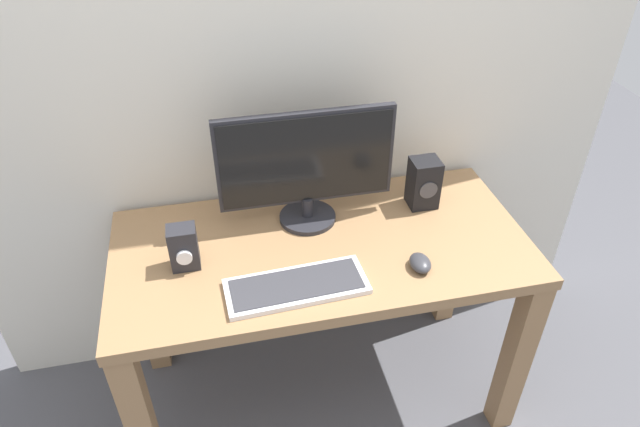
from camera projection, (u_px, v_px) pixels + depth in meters
name	position (u px, v px, depth m)	size (l,w,h in m)	color
ground_plane	(321.00, 388.00, 2.24)	(6.00, 6.00, 0.00)	#4C4C51
desk	(322.00, 276.00, 1.89)	(1.32, 0.64, 0.74)	#936D47
monitor	(306.00, 165.00, 1.79)	(0.57, 0.19, 0.39)	#232328
keyboard_primary	(297.00, 286.00, 1.63)	(0.42, 0.18, 0.02)	silver
mouse	(420.00, 263.00, 1.70)	(0.06, 0.09, 0.04)	#333338
speaker_right	(424.00, 183.00, 1.93)	(0.10, 0.09, 0.18)	black
audio_controller	(184.00, 248.00, 1.68)	(0.08, 0.08, 0.14)	#232328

